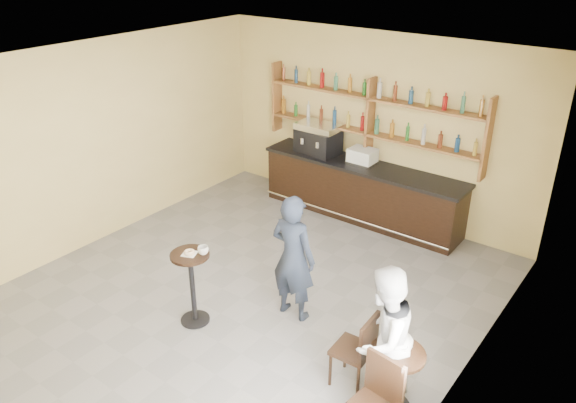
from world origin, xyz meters
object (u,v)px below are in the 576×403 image
Objects in this scene: espresso_machine at (318,138)px; chair_west at (353,349)px; bar_counter at (361,191)px; patron_second at (382,338)px; pedestal_table at (193,288)px; cafe_table at (395,380)px; man_main at (293,258)px; pastry_case at (362,157)px.

chair_west is at bearing -45.32° from espresso_machine.
bar_counter is 3.93× the size of chair_west.
pedestal_table is at bearing -79.91° from patron_second.
cafe_table is at bearing -40.85° from espresso_machine.
man_main reaches higher than espresso_machine.
patron_second is at bearing 156.51° from man_main.
man_main is (0.73, -2.99, 0.37)m from bar_counter.
man_main is at bearing 159.78° from cafe_table.
bar_counter is 5.01× the size of cafe_table.
man_main is (0.75, -2.99, -0.28)m from pastry_case.
chair_west is at bearing 7.12° from pedestal_table.
man_main is at bearing -76.36° from bar_counter.
bar_counter is at bearing 86.96° from pedestal_table.
pastry_case is at bearing 87.30° from pedestal_table.
bar_counter is at bearing 5.50° from espresso_machine.
espresso_machine is at bearing 180.00° from bar_counter.
patron_second reaches higher than cafe_table.
pedestal_table reaches higher than cafe_table.
chair_west is at bearing 152.53° from man_main.
pedestal_table reaches higher than bar_counter.
cafe_table is 0.45× the size of patron_second.
patron_second is at bearing -42.35° from espresso_machine.
pedestal_table is 0.59× the size of man_main.
bar_counter reaches higher than chair_west.
bar_counter is 4.47m from cafe_table.
pastry_case is at bearing 125.11° from cafe_table.
pastry_case reaches higher than chair_west.
espresso_machine is (-0.94, 0.00, 0.78)m from bar_counter.
cafe_table is at bearing 81.80° from chair_west.
pedestal_table is 1.08× the size of chair_west.
man_main reaches higher than cafe_table.
man_main is 1.84× the size of chair_west.
cafe_table is (2.76, 0.23, -0.14)m from pedestal_table.
bar_counter is at bearing -77.84° from man_main.
patron_second is (3.31, -3.66, -0.45)m from espresso_machine.
chair_west is (2.95, -3.62, -0.81)m from espresso_machine.
patron_second reaches higher than bar_counter.
pastry_case is 0.49× the size of chair_west.
cafe_table is (2.56, -3.67, -0.13)m from bar_counter.
man_main is 1.05× the size of patron_second.
pastry_case is 3.10m from man_main.
bar_counter is at bearing -154.00° from chair_west.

